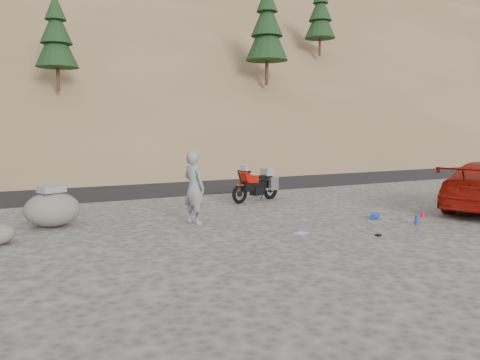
% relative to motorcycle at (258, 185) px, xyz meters
% --- Properties ---
extents(ground, '(140.00, 140.00, 0.00)m').
position_rel_motorcycle_xyz_m(ground, '(-1.23, -3.44, -0.55)').
color(ground, '#474441').
rests_on(ground, ground).
extents(road, '(120.00, 7.00, 0.05)m').
position_rel_motorcycle_xyz_m(road, '(-1.23, 5.56, -0.55)').
color(road, black).
rests_on(road, ground).
extents(hillside, '(120.00, 73.00, 46.72)m').
position_rel_motorcycle_xyz_m(hillside, '(-1.27, 37.44, 10.53)').
color(hillside, brown).
rests_on(hillside, ground).
extents(motorcycle, '(2.09, 1.03, 1.29)m').
position_rel_motorcycle_xyz_m(motorcycle, '(0.00, 0.00, 0.00)').
color(motorcycle, black).
rests_on(motorcycle, ground).
extents(man, '(0.66, 0.79, 1.87)m').
position_rel_motorcycle_xyz_m(man, '(-3.24, -2.60, -0.55)').
color(man, gray).
rests_on(man, ground).
extents(boulder, '(1.54, 1.39, 1.04)m').
position_rel_motorcycle_xyz_m(boulder, '(-6.55, -1.39, -0.10)').
color(boulder, '#5F5A51').
rests_on(boulder, ground).
extents(gear_blue_mat, '(0.43, 0.35, 0.16)m').
position_rel_motorcycle_xyz_m(gear_blue_mat, '(1.39, -4.13, -0.47)').
color(gear_blue_mat, '#1B36A4').
rests_on(gear_blue_mat, ground).
extents(gear_bottle, '(0.10, 0.10, 0.24)m').
position_rel_motorcycle_xyz_m(gear_bottle, '(1.79, -5.21, -0.43)').
color(gear_bottle, '#1B36A4').
rests_on(gear_bottle, ground).
extents(gear_funnel, '(0.19, 0.19, 0.20)m').
position_rel_motorcycle_xyz_m(gear_funnel, '(2.74, -4.53, -0.45)').
color(gear_funnel, red).
rests_on(gear_funnel, ground).
extents(gear_glove_a, '(0.16, 0.14, 0.04)m').
position_rel_motorcycle_xyz_m(gear_glove_a, '(0.05, -5.73, -0.53)').
color(gear_glove_a, black).
rests_on(gear_glove_a, ground).
extents(gear_blue_cloth, '(0.38, 0.33, 0.01)m').
position_rel_motorcycle_xyz_m(gear_blue_cloth, '(-1.39, -4.75, -0.54)').
color(gear_blue_cloth, '#8BACD8').
rests_on(gear_blue_cloth, ground).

